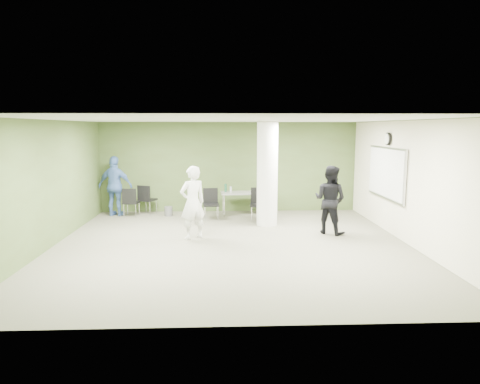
{
  "coord_description": "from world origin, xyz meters",
  "views": [
    {
      "loc": [
        -0.2,
        -9.37,
        2.63
      ],
      "look_at": [
        0.23,
        1.0,
        1.06
      ],
      "focal_mm": 32.0,
      "sensor_mm": 36.0,
      "label": 1
    }
  ],
  "objects_px": {
    "woman_white": "(193,203)",
    "man_black": "(330,200)",
    "folding_table": "(245,194)",
    "man_blue": "(115,186)",
    "chair_back_left": "(130,200)"
  },
  "relations": [
    {
      "from": "folding_table",
      "to": "man_black",
      "type": "bearing_deg",
      "value": -52.65
    },
    {
      "from": "man_blue",
      "to": "chair_back_left",
      "type": "bearing_deg",
      "value": 170.39
    },
    {
      "from": "folding_table",
      "to": "man_blue",
      "type": "xyz_separation_m",
      "value": [
        -3.86,
        0.05,
        0.25
      ]
    },
    {
      "from": "chair_back_left",
      "to": "man_black",
      "type": "bearing_deg",
      "value": 162.78
    },
    {
      "from": "folding_table",
      "to": "man_blue",
      "type": "bearing_deg",
      "value": 176.26
    },
    {
      "from": "chair_back_left",
      "to": "man_black",
      "type": "relative_size",
      "value": 0.51
    },
    {
      "from": "chair_back_left",
      "to": "woman_white",
      "type": "distance_m",
      "value": 3.32
    },
    {
      "from": "folding_table",
      "to": "man_black",
      "type": "distance_m",
      "value": 3.09
    },
    {
      "from": "woman_white",
      "to": "man_black",
      "type": "distance_m",
      "value": 3.4
    },
    {
      "from": "chair_back_left",
      "to": "man_black",
      "type": "xyz_separation_m",
      "value": [
        5.4,
        -2.21,
        0.35
      ]
    },
    {
      "from": "chair_back_left",
      "to": "woman_white",
      "type": "height_order",
      "value": "woman_white"
    },
    {
      "from": "man_black",
      "to": "man_blue",
      "type": "bearing_deg",
      "value": 16.86
    },
    {
      "from": "folding_table",
      "to": "woman_white",
      "type": "bearing_deg",
      "value": -119.62
    },
    {
      "from": "chair_back_left",
      "to": "man_blue",
      "type": "distance_m",
      "value": 0.64
    },
    {
      "from": "folding_table",
      "to": "man_blue",
      "type": "height_order",
      "value": "man_blue"
    }
  ]
}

